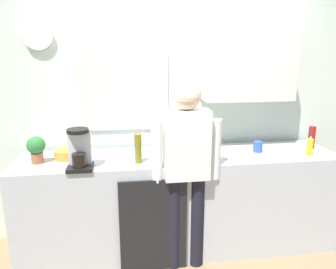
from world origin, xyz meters
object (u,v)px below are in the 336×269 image
cup_blue_mug (258,147)px  person_at_sink (186,163)px  bottle_olive_oil (138,148)px  potted_plant (36,148)px  bottle_red_vinegar (312,137)px  coffee_maker (80,151)px  dish_soap (310,147)px  bottle_dark_sauce (196,141)px  mixing_bowl (67,154)px

cup_blue_mug → person_at_sink: person_at_sink is taller
bottle_olive_oil → potted_plant: bearing=172.2°
cup_blue_mug → potted_plant: (-1.96, -0.03, 0.08)m
bottle_red_vinegar → person_at_sink: person_at_sink is taller
coffee_maker → dish_soap: 2.01m
cup_blue_mug → potted_plant: 1.96m
dish_soap → person_at_sink: bearing=-173.0°
bottle_olive_oil → potted_plant: bottle_olive_oil is taller
coffee_maker → bottle_dark_sauce: 1.08m
bottle_olive_oil → person_at_sink: size_ratio=0.16×
bottle_dark_sauce → cup_blue_mug: 0.58m
bottle_olive_oil → mixing_bowl: 0.65m
bottle_red_vinegar → cup_blue_mug: (-0.55, -0.03, -0.06)m
coffee_maker → bottle_red_vinegar: 2.15m
bottle_olive_oil → potted_plant: 0.85m
coffee_maker → bottle_red_vinegar: size_ratio=1.50×
bottle_dark_sauce → person_at_sink: person_at_sink is taller
bottle_dark_sauce → cup_blue_mug: (0.56, -0.12, -0.04)m
cup_blue_mug → coffee_maker: bearing=-172.4°
coffee_maker → dish_soap: bearing=1.5°
cup_blue_mug → person_at_sink: size_ratio=0.06×
bottle_dark_sauce → potted_plant: 1.40m
bottle_red_vinegar → bottle_olive_oil: (-1.67, -0.18, 0.01)m
cup_blue_mug → potted_plant: bearing=-179.1°
bottle_red_vinegar → dish_soap: bottle_red_vinegar is taller
potted_plant → dish_soap: 2.38m
cup_blue_mug → dish_soap: size_ratio=0.56×
bottle_olive_oil → cup_blue_mug: bottle_olive_oil is taller
bottle_red_vinegar → cup_blue_mug: size_ratio=2.20×
bottle_red_vinegar → dish_soap: (-0.13, -0.19, -0.03)m
bottle_red_vinegar → mixing_bowl: bottle_red_vinegar is taller
dish_soap → bottle_dark_sauce: bearing=164.2°
cup_blue_mug → bottle_dark_sauce: bearing=167.9°
coffee_maker → cup_blue_mug: bearing=7.6°
potted_plant → person_at_sink: person_at_sink is taller
bottle_red_vinegar → potted_plant: (-2.51, -0.06, 0.02)m
bottle_olive_oil → dish_soap: bottle_olive_oil is taller
bottle_olive_oil → dish_soap: bearing=-0.4°
coffee_maker → potted_plant: 0.41m
mixing_bowl → potted_plant: bearing=-158.7°
cup_blue_mug → potted_plant: size_ratio=0.43×
bottle_olive_oil → dish_soap: (1.54, -0.01, -0.05)m
bottle_dark_sauce → cup_blue_mug: size_ratio=1.80×
bottle_red_vinegar → cup_blue_mug: bearing=-176.8°
mixing_bowl → bottle_olive_oil: bearing=-18.5°
bottle_olive_oil → mixing_bowl: (-0.61, 0.20, -0.08)m
mixing_bowl → bottle_dark_sauce: bearing=3.2°
coffee_maker → potted_plant: size_ratio=1.43×
person_at_sink → potted_plant: bearing=-178.5°
bottle_dark_sauce → person_at_sink: size_ratio=0.11×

